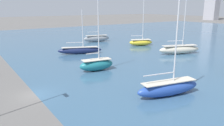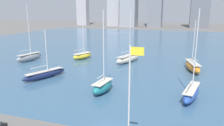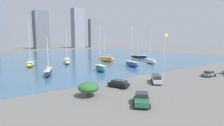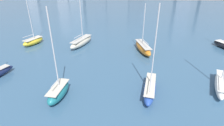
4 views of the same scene
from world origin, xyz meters
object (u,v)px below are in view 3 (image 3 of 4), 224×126
(sailboat_yellow, at_px, (30,64))
(sailboat_cream, at_px, (67,61))
(sailboat_teal, at_px, (100,68))
(sailboat_orange, at_px, (106,59))
(parked_wagon_black, at_px, (119,83))
(parked_suv_silver, at_px, (156,79))
(sailboat_black, at_px, (139,57))
(parked_pickup_green, at_px, (142,99))
(sailboat_blue, at_px, (132,64))
(sailboat_navy, at_px, (48,72))
(sailboat_white, at_px, (150,61))
(parked_sedan_gray, at_px, (209,74))
(flag_pole, at_px, (164,54))

(sailboat_yellow, height_order, sailboat_cream, sailboat_yellow)
(sailboat_teal, bearing_deg, sailboat_orange, 59.39)
(parked_wagon_black, bearing_deg, parked_suv_silver, -32.63)
(sailboat_yellow, xyz_separation_m, sailboat_teal, (15.11, -23.96, 0.11))
(parked_suv_silver, bearing_deg, sailboat_black, 92.94)
(sailboat_cream, bearing_deg, parked_pickup_green, -79.50)
(sailboat_blue, bearing_deg, sailboat_navy, -172.26)
(sailboat_white, bearing_deg, sailboat_black, 82.54)
(parked_pickup_green, distance_m, parked_sedan_gray, 29.86)
(parked_sedan_gray, bearing_deg, sailboat_white, 167.52)
(parked_suv_silver, height_order, parked_wagon_black, parked_suv_silver)
(sailboat_cream, height_order, parked_wagon_black, sailboat_cream)
(sailboat_cream, xyz_separation_m, sailboat_navy, (-13.59, -19.62, -0.22))
(sailboat_black, bearing_deg, flag_pole, -151.55)
(sailboat_orange, xyz_separation_m, sailboat_blue, (-0.90, -18.06, -0.08))
(sailboat_cream, distance_m, parked_sedan_gray, 51.39)
(flag_pole, distance_m, sailboat_yellow, 47.57)
(sailboat_black, relative_size, sailboat_cream, 0.84)
(flag_pole, distance_m, sailboat_navy, 31.81)
(sailboat_white, bearing_deg, parked_pickup_green, -115.57)
(parked_suv_silver, height_order, parked_sedan_gray, parked_suv_silver)
(sailboat_blue, bearing_deg, parked_wagon_black, -126.15)
(flag_pole, height_order, parked_suv_silver, flag_pole)
(sailboat_black, bearing_deg, sailboat_navy, 174.91)
(flag_pole, height_order, sailboat_navy, flag_pole)
(sailboat_yellow, distance_m, sailboat_teal, 28.33)
(sailboat_yellow, relative_size, parked_sedan_gray, 3.65)
(sailboat_yellow, height_order, sailboat_black, sailboat_yellow)
(sailboat_navy, bearing_deg, parked_sedan_gray, -16.25)
(parked_pickup_green, bearing_deg, sailboat_blue, 93.99)
(sailboat_orange, distance_m, parked_wagon_black, 43.77)
(sailboat_yellow, relative_size, parked_pickup_green, 3.40)
(sailboat_yellow, height_order, sailboat_orange, sailboat_yellow)
(flag_pole, height_order, parked_wagon_black, flag_pole)
(sailboat_cream, xyz_separation_m, parked_pickup_green, (-9.20, -50.89, -0.23))
(flag_pole, relative_size, sailboat_yellow, 0.71)
(sailboat_cream, relative_size, parked_suv_silver, 2.91)
(sailboat_orange, height_order, parked_wagon_black, sailboat_orange)
(sailboat_orange, height_order, sailboat_teal, sailboat_teal)
(sailboat_teal, height_order, parked_wagon_black, sailboat_teal)
(sailboat_navy, bearing_deg, sailboat_black, 41.30)
(sailboat_yellow, bearing_deg, flag_pole, -36.36)
(sailboat_black, height_order, sailboat_orange, sailboat_black)
(sailboat_yellow, xyz_separation_m, sailboat_cream, (14.05, -0.28, 0.08))
(sailboat_blue, bearing_deg, sailboat_yellow, 155.67)
(sailboat_white, bearing_deg, sailboat_orange, 151.00)
(parked_sedan_gray, bearing_deg, sailboat_yellow, -140.06)
(sailboat_yellow, height_order, sailboat_teal, sailboat_yellow)
(sailboat_black, bearing_deg, parked_sedan_gray, -136.99)
(sailboat_black, xyz_separation_m, sailboat_cream, (-40.08, 1.59, 0.25))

